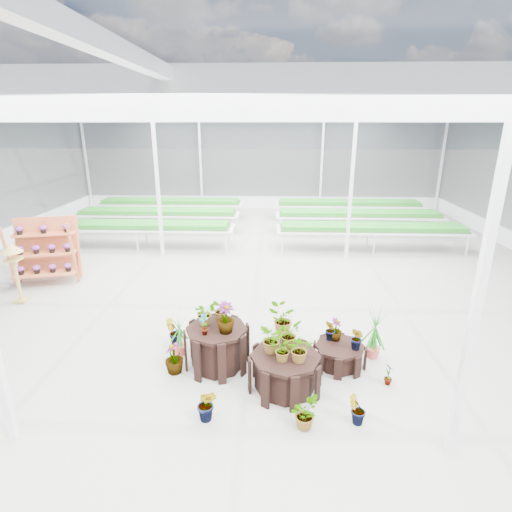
{
  "coord_description": "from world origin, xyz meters",
  "views": [
    {
      "loc": [
        0.58,
        -8.37,
        4.2
      ],
      "look_at": [
        0.23,
        0.26,
        1.3
      ],
      "focal_mm": 28.0,
      "sensor_mm": 36.0,
      "label": 1
    }
  ],
  "objects_px": {
    "bird_table": "(16,273)",
    "plinth_mid": "(285,372)",
    "plinth_tall": "(217,347)",
    "plinth_low": "(339,355)",
    "shelf_rack": "(45,252)"
  },
  "relations": [
    {
      "from": "plinth_tall",
      "to": "shelf_rack",
      "type": "bearing_deg",
      "value": 143.68
    },
    {
      "from": "bird_table",
      "to": "plinth_tall",
      "type": "bearing_deg",
      "value": -44.01
    },
    {
      "from": "plinth_tall",
      "to": "plinth_low",
      "type": "xyz_separation_m",
      "value": [
        2.2,
        0.1,
        -0.18
      ]
    },
    {
      "from": "plinth_mid",
      "to": "shelf_rack",
      "type": "distance_m",
      "value": 7.77
    },
    {
      "from": "plinth_low",
      "to": "bird_table",
      "type": "xyz_separation_m",
      "value": [
        -7.39,
        2.4,
        0.55
      ]
    },
    {
      "from": "bird_table",
      "to": "shelf_rack",
      "type": "bearing_deg",
      "value": 71.29
    },
    {
      "from": "shelf_rack",
      "to": "bird_table",
      "type": "height_order",
      "value": "shelf_rack"
    },
    {
      "from": "plinth_mid",
      "to": "bird_table",
      "type": "relative_size",
      "value": 0.78
    },
    {
      "from": "plinth_low",
      "to": "shelf_rack",
      "type": "bearing_deg",
      "value": 153.33
    },
    {
      "from": "plinth_mid",
      "to": "shelf_rack",
      "type": "height_order",
      "value": "shelf_rack"
    },
    {
      "from": "bird_table",
      "to": "plinth_mid",
      "type": "bearing_deg",
      "value": -44.16
    },
    {
      "from": "plinth_tall",
      "to": "bird_table",
      "type": "distance_m",
      "value": 5.77
    },
    {
      "from": "plinth_mid",
      "to": "bird_table",
      "type": "height_order",
      "value": "bird_table"
    },
    {
      "from": "plinth_tall",
      "to": "bird_table",
      "type": "relative_size",
      "value": 0.74
    },
    {
      "from": "shelf_rack",
      "to": "bird_table",
      "type": "bearing_deg",
      "value": -105.03
    }
  ]
}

